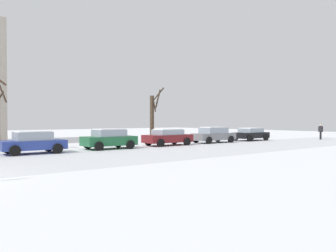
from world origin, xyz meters
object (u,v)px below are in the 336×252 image
object	(u,v)px
parked_car_maroon	(168,137)
parked_car_gray	(213,135)
parked_car_green	(109,139)
parked_car_blue	(33,142)
parked_car_black	(251,134)
pedestrian_crossing	(321,131)

from	to	relation	value
parked_car_maroon	parked_car_gray	world-z (taller)	parked_car_gray
parked_car_green	parked_car_gray	bearing A→B (deg)	0.06
parked_car_maroon	parked_car_gray	bearing A→B (deg)	0.34
parked_car_blue	parked_car_green	distance (m)	5.47
parked_car_blue	parked_car_gray	distance (m)	16.40
parked_car_gray	parked_car_black	bearing A→B (deg)	-0.23
parked_car_green	parked_car_gray	xyz separation A→B (m)	(10.93, 0.01, -0.00)
pedestrian_crossing	parked_car_gray	bearing A→B (deg)	165.21
parked_car_maroon	pedestrian_crossing	xyz separation A→B (m)	(18.60, -3.44, 0.26)
parked_car_maroon	parked_car_gray	distance (m)	5.47
parked_car_black	pedestrian_crossing	distance (m)	8.41
parked_car_black	pedestrian_crossing	bearing A→B (deg)	-24.20
parked_car_maroon	parked_car_black	xyz separation A→B (m)	(10.93, 0.01, -0.03)
parked_car_gray	parked_car_blue	bearing A→B (deg)	-179.44
parked_car_maroon	pedestrian_crossing	world-z (taller)	pedestrian_crossing
parked_car_blue	parked_car_black	xyz separation A→B (m)	(21.86, 0.14, -0.04)
parked_car_blue	parked_car_maroon	world-z (taller)	parked_car_blue
parked_car_gray	parked_car_maroon	bearing A→B (deg)	-179.66
parked_car_black	pedestrian_crossing	world-z (taller)	pedestrian_crossing
pedestrian_crossing	parked_car_green	bearing A→B (deg)	171.82
parked_car_gray	parked_car_black	size ratio (longest dim) A/B	1.11
parked_car_green	pedestrian_crossing	world-z (taller)	pedestrian_crossing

